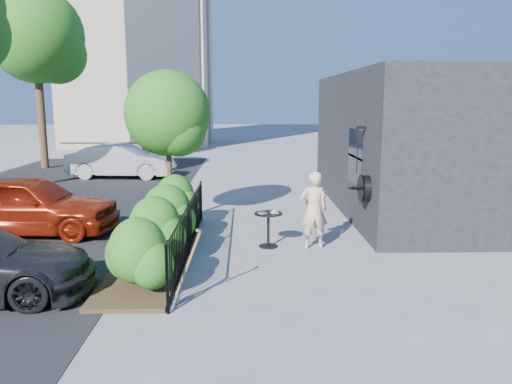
{
  "coord_description": "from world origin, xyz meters",
  "views": [
    {
      "loc": [
        -0.32,
        -10.2,
        3.21
      ],
      "look_at": [
        -0.07,
        0.77,
        1.2
      ],
      "focal_mm": 35.0,
      "sensor_mm": 36.0,
      "label": 1
    }
  ],
  "objects_px": {
    "street_tree_far": "(37,42)",
    "cafe_table": "(268,223)",
    "car_silver": "(121,161)",
    "car_red": "(28,205)",
    "patio_tree": "(170,119)",
    "shovel": "(187,270)",
    "woman": "(314,210)"
  },
  "relations": [
    {
      "from": "woman",
      "to": "car_red",
      "type": "height_order",
      "value": "woman"
    },
    {
      "from": "patio_tree",
      "to": "car_silver",
      "type": "xyz_separation_m",
      "value": [
        -3.29,
        8.07,
        -2.04
      ]
    },
    {
      "from": "patio_tree",
      "to": "shovel",
      "type": "relative_size",
      "value": 3.14
    },
    {
      "from": "patio_tree",
      "to": "street_tree_far",
      "type": "distance_m",
      "value": 13.95
    },
    {
      "from": "woman",
      "to": "car_silver",
      "type": "height_order",
      "value": "woman"
    },
    {
      "from": "cafe_table",
      "to": "car_silver",
      "type": "relative_size",
      "value": 0.19
    },
    {
      "from": "patio_tree",
      "to": "shovel",
      "type": "xyz_separation_m",
      "value": [
        0.98,
        -5.36,
        -2.21
      ]
    },
    {
      "from": "patio_tree",
      "to": "street_tree_far",
      "type": "relative_size",
      "value": 0.48
    },
    {
      "from": "street_tree_far",
      "to": "cafe_table",
      "type": "bearing_deg",
      "value": -52.99
    },
    {
      "from": "cafe_table",
      "to": "shovel",
      "type": "relative_size",
      "value": 0.66
    },
    {
      "from": "street_tree_far",
      "to": "woman",
      "type": "distance_m",
      "value": 18.23
    },
    {
      "from": "woman",
      "to": "car_red",
      "type": "xyz_separation_m",
      "value": [
        -6.77,
        1.34,
        -0.13
      ]
    },
    {
      "from": "shovel",
      "to": "car_red",
      "type": "xyz_separation_m",
      "value": [
        -4.33,
        4.37,
        0.18
      ]
    },
    {
      "from": "woman",
      "to": "car_red",
      "type": "distance_m",
      "value": 6.9
    },
    {
      "from": "car_red",
      "to": "street_tree_far",
      "type": "bearing_deg",
      "value": 23.73
    },
    {
      "from": "shovel",
      "to": "car_red",
      "type": "bearing_deg",
      "value": 134.76
    },
    {
      "from": "shovel",
      "to": "car_silver",
      "type": "distance_m",
      "value": 14.09
    },
    {
      "from": "cafe_table",
      "to": "car_silver",
      "type": "bearing_deg",
      "value": 119.03
    },
    {
      "from": "car_red",
      "to": "car_silver",
      "type": "distance_m",
      "value": 9.06
    },
    {
      "from": "patio_tree",
      "to": "street_tree_far",
      "type": "xyz_separation_m",
      "value": [
        -7.7,
        11.2,
        3.15
      ]
    },
    {
      "from": "street_tree_far",
      "to": "cafe_table",
      "type": "xyz_separation_m",
      "value": [
        10.13,
        -13.44,
        -5.38
      ]
    },
    {
      "from": "patio_tree",
      "to": "street_tree_far",
      "type": "bearing_deg",
      "value": 124.51
    },
    {
      "from": "shovel",
      "to": "car_red",
      "type": "distance_m",
      "value": 6.15
    },
    {
      "from": "patio_tree",
      "to": "woman",
      "type": "height_order",
      "value": "patio_tree"
    },
    {
      "from": "street_tree_far",
      "to": "woman",
      "type": "bearing_deg",
      "value": -50.6
    },
    {
      "from": "cafe_table",
      "to": "woman",
      "type": "height_order",
      "value": "woman"
    },
    {
      "from": "street_tree_far",
      "to": "shovel",
      "type": "bearing_deg",
      "value": -62.32
    },
    {
      "from": "patio_tree",
      "to": "car_red",
      "type": "xyz_separation_m",
      "value": [
        -3.35,
        -0.99,
        -2.03
      ]
    },
    {
      "from": "shovel",
      "to": "car_red",
      "type": "height_order",
      "value": "car_red"
    },
    {
      "from": "street_tree_far",
      "to": "shovel",
      "type": "height_order",
      "value": "street_tree_far"
    },
    {
      "from": "patio_tree",
      "to": "woman",
      "type": "bearing_deg",
      "value": -34.31
    },
    {
      "from": "car_red",
      "to": "patio_tree",
      "type": "bearing_deg",
      "value": -69.46
    }
  ]
}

